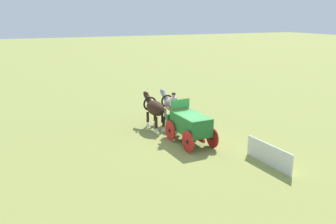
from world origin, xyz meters
The scene contains 5 objects.
ground_plane centered at (0.00, 0.00, 0.00)m, with size 220.00×220.00×0.00m, color olive.
show_wagon centered at (0.14, 0.01, 1.19)m, with size 5.68×1.84×2.79m.
draft_horse_near centered at (3.67, 0.76, 1.36)m, with size 3.04×1.04×2.24m.
draft_horse_off centered at (3.72, -0.54, 1.39)m, with size 3.04×0.95×2.27m.
sponsor_banner centered at (-4.35, -2.13, 0.55)m, with size 3.20×0.06×1.10m, color silver.
Camera 1 is at (-17.26, 9.40, 7.33)m, focal length 37.64 mm.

